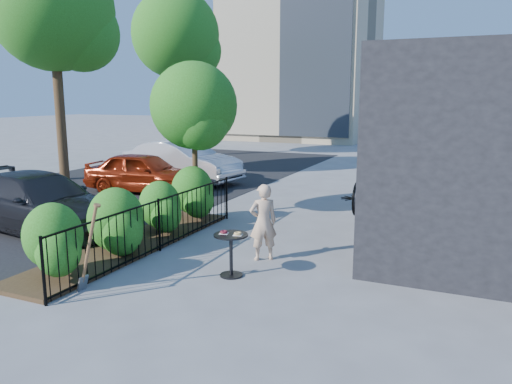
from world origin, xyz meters
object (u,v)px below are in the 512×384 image
at_px(shovel, 88,253).
at_px(car_silver, 182,162).
at_px(car_red, 144,172).
at_px(street_tree_far, 176,40).
at_px(cafe_table, 231,247).
at_px(patio_tree, 195,111).
at_px(street_tree_near, 54,17).
at_px(woman, 263,222).
at_px(car_darkgrey, 40,203).

relative_size(shovel, car_silver, 0.33).
xyz_separation_m(shovel, car_red, (-4.36, 7.40, -0.00)).
height_order(street_tree_far, cafe_table, street_tree_far).
height_order(patio_tree, cafe_table, patio_tree).
xyz_separation_m(patio_tree, car_red, (-3.38, 2.33, -2.10)).
xyz_separation_m(cafe_table, car_silver, (-6.08, 8.07, 0.23)).
relative_size(patio_tree, street_tree_near, 0.48).
bearing_deg(street_tree_far, patio_tree, -55.49).
xyz_separation_m(street_tree_near, car_red, (4.32, -0.87, -5.25)).
bearing_deg(street_tree_far, woman, -52.09).
xyz_separation_m(patio_tree, street_tree_far, (-7.70, 11.20, 3.15)).
relative_size(patio_tree, shovel, 2.57).
xyz_separation_m(patio_tree, car_silver, (-3.35, 4.61, -2.01)).
xyz_separation_m(car_silver, car_darkgrey, (0.63, -7.21, -0.07)).
height_order(street_tree_far, woman, street_tree_far).
xyz_separation_m(street_tree_far, woman, (10.59, -13.60, -5.17)).
height_order(woman, car_red, woman).
height_order(cafe_table, shovel, shovel).
distance_m(patio_tree, car_red, 4.61).
distance_m(street_tree_far, shovel, 19.17).
height_order(street_tree_far, shovel, street_tree_far).
height_order(shovel, car_silver, car_silver).
relative_size(cafe_table, shovel, 0.53).
height_order(cafe_table, car_red, car_red).
relative_size(street_tree_far, woman, 5.54).
bearing_deg(shovel, woman, 54.31).
xyz_separation_m(street_tree_far, cafe_table, (10.44, -14.67, -5.39)).
bearing_deg(cafe_table, car_silver, 126.99).
distance_m(cafe_table, car_silver, 10.11).
bearing_deg(cafe_table, car_darkgrey, 171.00).
distance_m(woman, car_red, 7.86).
relative_size(cafe_table, car_red, 0.21).
bearing_deg(car_silver, patio_tree, -135.84).
distance_m(patio_tree, car_silver, 6.04).
relative_size(street_tree_near, woman, 5.54).
xyz_separation_m(street_tree_near, street_tree_far, (0.00, 8.00, 0.00)).
xyz_separation_m(street_tree_far, car_red, (4.32, -8.87, -5.25)).
bearing_deg(car_silver, street_tree_near, 116.06).
relative_size(cafe_table, woman, 0.55).
bearing_deg(car_darkgrey, patio_tree, -39.56).
relative_size(street_tree_near, street_tree_far, 1.00).
relative_size(street_tree_near, car_darkgrey, 1.76).
distance_m(car_silver, car_darkgrey, 7.24).
distance_m(street_tree_near, woman, 13.05).
xyz_separation_m(patio_tree, shovel, (0.98, -5.06, -2.09)).
height_order(patio_tree, shovel, patio_tree).
height_order(street_tree_near, cafe_table, street_tree_near).
distance_m(street_tree_near, car_red, 6.85).
bearing_deg(shovel, car_darkgrey, 146.34).
bearing_deg(cafe_table, woman, 81.69).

